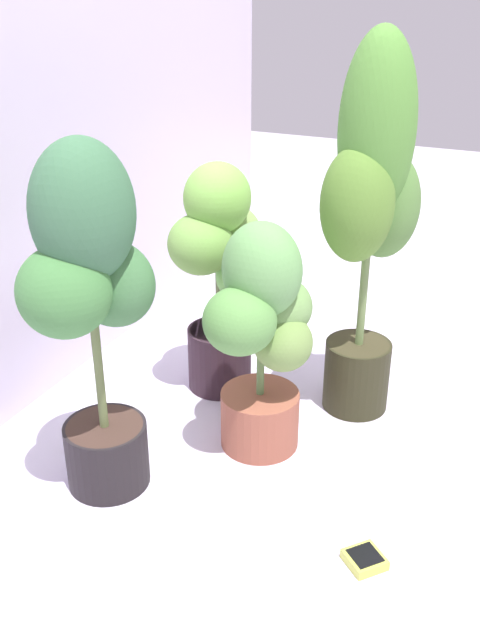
% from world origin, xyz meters
% --- Properties ---
extents(ground_plane, '(8.00, 8.00, 0.00)m').
position_xyz_m(ground_plane, '(0.00, 0.00, 0.00)').
color(ground_plane, silver).
rests_on(ground_plane, ground).
extents(potted_plant_center, '(0.38, 0.30, 0.65)m').
position_xyz_m(potted_plant_center, '(0.03, 0.13, 0.36)').
color(potted_plant_center, '#97513C').
rests_on(potted_plant_center, ground).
extents(potted_plant_back_left, '(0.35, 0.28, 0.89)m').
position_xyz_m(potted_plant_back_left, '(-0.29, 0.42, 0.54)').
color(potted_plant_back_left, black).
rests_on(potted_plant_back_left, ground).
extents(potted_plant_front_right, '(0.34, 0.28, 1.09)m').
position_xyz_m(potted_plant_front_right, '(0.33, -0.06, 0.63)').
color(potted_plant_front_right, '#2B2A17').
rests_on(potted_plant_front_right, ground).
extents(potted_plant_back_right, '(0.37, 0.33, 0.72)m').
position_xyz_m(potted_plant_back_right, '(0.27, 0.36, 0.40)').
color(potted_plant_back_right, '#2E1D25').
rests_on(potted_plant_back_right, ground).
extents(hygrometer_box, '(0.11, 0.11, 0.03)m').
position_xyz_m(hygrometer_box, '(-0.29, -0.26, 0.01)').
color(hygrometer_box, '#C5CF4B').
rests_on(hygrometer_box, ground).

